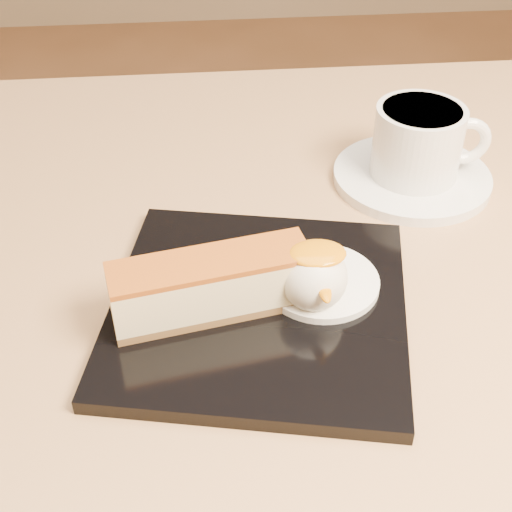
{
  "coord_description": "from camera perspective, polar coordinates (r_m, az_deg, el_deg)",
  "views": [
    {
      "loc": [
        -0.07,
        -0.43,
        1.1
      ],
      "look_at": [
        -0.04,
        -0.02,
        0.76
      ],
      "focal_mm": 50.0,
      "sensor_mm": 36.0,
      "label": 1
    }
  ],
  "objects": [
    {
      "name": "dessert_plate",
      "position": [
        0.54,
        0.2,
        -4.12
      ],
      "size": [
        0.26,
        0.26,
        0.01
      ],
      "primitive_type": "cube",
      "rotation": [
        0.0,
        0.0,
        -0.21
      ],
      "color": "black",
      "rests_on": "table"
    },
    {
      "name": "coffee_cup",
      "position": [
        0.69,
        12.97,
        8.98
      ],
      "size": [
        0.11,
        0.08,
        0.07
      ],
      "rotation": [
        0.0,
        0.0,
        -0.06
      ],
      "color": "white",
      "rests_on": "saucer"
    },
    {
      "name": "ice_cream_scoop",
      "position": [
        0.52,
        4.63,
        -1.72
      ],
      "size": [
        0.05,
        0.05,
        0.05
      ],
      "primitive_type": "sphere",
      "color": "white",
      "rests_on": "cream_smear"
    },
    {
      "name": "mango_sauce",
      "position": [
        0.51,
        4.94,
        0.2
      ],
      "size": [
        0.04,
        0.03,
        0.01
      ],
      "primitive_type": "ellipsoid",
      "color": "orange",
      "rests_on": "ice_cream_scoop"
    },
    {
      "name": "saucer",
      "position": [
        0.7,
        12.35,
        6.18
      ],
      "size": [
        0.15,
        0.15,
        0.01
      ],
      "primitive_type": "cylinder",
      "color": "white",
      "rests_on": "table"
    },
    {
      "name": "cream_smear",
      "position": [
        0.55,
        5.22,
        -2.04
      ],
      "size": [
        0.09,
        0.09,
        0.01
      ],
      "primitive_type": "cylinder",
      "color": "white",
      "rests_on": "dessert_plate"
    },
    {
      "name": "table",
      "position": [
        0.69,
        2.88,
        -11.74
      ],
      "size": [
        0.8,
        0.8,
        0.72
      ],
      "color": "black",
      "rests_on": "ground"
    },
    {
      "name": "cheesecake",
      "position": [
        0.52,
        -3.61,
        -2.35
      ],
      "size": [
        0.15,
        0.07,
        0.05
      ],
      "rotation": [
        0.0,
        0.0,
        0.2
      ],
      "color": "brown",
      "rests_on": "dessert_plate"
    },
    {
      "name": "mint_sprig",
      "position": [
        0.56,
        1.9,
        -0.32
      ],
      "size": [
        0.03,
        0.02,
        0.0
      ],
      "color": "green",
      "rests_on": "cream_smear"
    }
  ]
}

